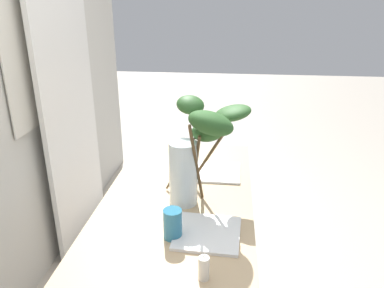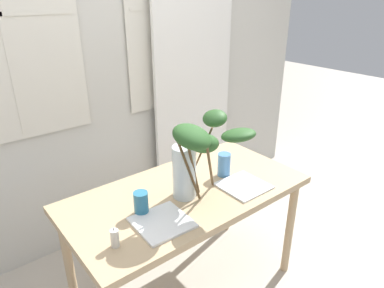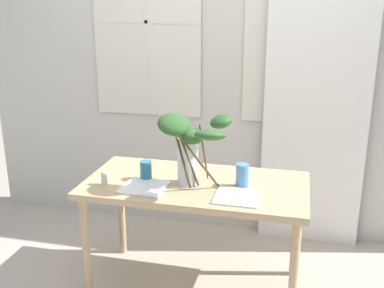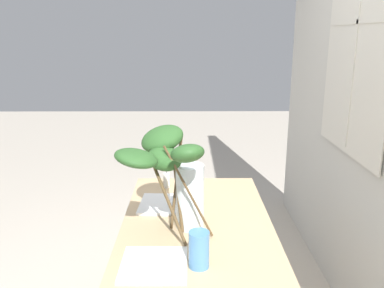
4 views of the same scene
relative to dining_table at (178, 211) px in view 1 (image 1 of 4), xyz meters
name	(u,v)px [view 1 (image 1 of 4)]	position (x,y,z in m)	size (l,w,h in m)	color
curtain_sheer_side	(67,80)	(0.72, 0.82, 0.47)	(0.76, 0.03, 2.28)	white
dining_table	(178,211)	(0.00, 0.00, 0.00)	(1.38, 0.71, 0.75)	tan
vase_with_branches	(200,144)	(-0.01, -0.11, 0.36)	(0.48, 0.44, 0.50)	silver
drinking_glass_blue_left	(173,224)	(-0.32, -0.03, 0.14)	(0.07, 0.07, 0.12)	teal
drinking_glass_blue_right	(186,159)	(0.29, 0.00, 0.15)	(0.08, 0.08, 0.14)	#4C84BC
plate_square_left	(207,233)	(-0.28, -0.16, 0.09)	(0.26, 0.26, 0.01)	white
plate_square_right	(217,172)	(0.28, -0.17, 0.08)	(0.25, 0.25, 0.01)	white
pillar_candle	(204,268)	(-0.54, -0.17, 0.12)	(0.04, 0.04, 0.10)	silver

